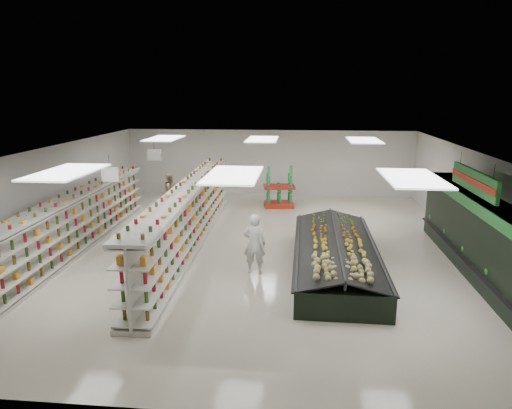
# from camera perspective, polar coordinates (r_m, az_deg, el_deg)

# --- Properties ---
(floor) EXTENTS (16.00, 16.00, 0.00)m
(floor) POSITION_cam_1_polar(r_m,az_deg,el_deg) (15.13, -0.53, -5.41)
(floor) COLOR beige
(floor) RESTS_ON ground
(ceiling) EXTENTS (14.00, 16.00, 0.02)m
(ceiling) POSITION_cam_1_polar(r_m,az_deg,el_deg) (14.39, -0.56, 6.70)
(ceiling) COLOR white
(ceiling) RESTS_ON wall_back
(wall_back) EXTENTS (14.00, 0.02, 3.20)m
(wall_back) POSITION_cam_1_polar(r_m,az_deg,el_deg) (22.51, 1.61, 5.23)
(wall_back) COLOR silver
(wall_back) RESTS_ON floor
(wall_front) EXTENTS (14.00, 0.02, 3.20)m
(wall_front) POSITION_cam_1_polar(r_m,az_deg,el_deg) (7.24, -7.44, -14.39)
(wall_front) COLOR silver
(wall_front) RESTS_ON floor
(wall_left) EXTENTS (0.02, 16.00, 3.20)m
(wall_left) POSITION_cam_1_polar(r_m,az_deg,el_deg) (16.90, -24.87, 0.98)
(wall_left) COLOR silver
(wall_left) RESTS_ON floor
(wall_right) EXTENTS (0.02, 16.00, 3.20)m
(wall_right) POSITION_cam_1_polar(r_m,az_deg,el_deg) (15.60, 25.96, -0.14)
(wall_right) COLOR silver
(wall_right) RESTS_ON floor
(produce_wall_case) EXTENTS (0.93, 8.00, 2.20)m
(produce_wall_case) POSITION_cam_1_polar(r_m,az_deg,el_deg) (14.17, 26.07, -2.97)
(produce_wall_case) COLOR black
(produce_wall_case) RESTS_ON floor
(aisle_sign_near) EXTENTS (0.52, 0.06, 0.75)m
(aisle_sign_near) POSITION_cam_1_polar(r_m,az_deg,el_deg) (13.49, -17.78, 3.61)
(aisle_sign_near) COLOR white
(aisle_sign_near) RESTS_ON ceiling
(aisle_sign_far) EXTENTS (0.52, 0.06, 0.75)m
(aisle_sign_far) POSITION_cam_1_polar(r_m,az_deg,el_deg) (17.19, -12.60, 6.05)
(aisle_sign_far) COLOR white
(aisle_sign_far) RESTS_ON ceiling
(hortifruti_banner) EXTENTS (0.12, 3.20, 0.95)m
(hortifruti_banner) POSITION_cam_1_polar(r_m,az_deg,el_deg) (13.76, 25.58, 2.66)
(hortifruti_banner) COLOR #207A2F
(hortifruti_banner) RESTS_ON ceiling
(gondola_left) EXTENTS (1.03, 10.56, 1.83)m
(gondola_left) POSITION_cam_1_polar(r_m,az_deg,el_deg) (15.92, -21.42, -2.25)
(gondola_left) COLOR beige
(gondola_left) RESTS_ON floor
(gondola_center) EXTENTS (1.14, 11.78, 2.04)m
(gondola_center) POSITION_cam_1_polar(r_m,az_deg,el_deg) (15.22, -8.32, -1.75)
(gondola_center) COLOR beige
(gondola_center) RESTS_ON floor
(produce_island) EXTENTS (2.45, 6.60, 0.98)m
(produce_island) POSITION_cam_1_polar(r_m,az_deg,el_deg) (13.52, 9.90, -6.03)
(produce_island) COLOR black
(produce_island) RESTS_ON floor
(soda_endcap) EXTENTS (1.47, 1.10, 1.73)m
(soda_endcap) POSITION_cam_1_polar(r_m,az_deg,el_deg) (20.22, 2.91, 2.02)
(soda_endcap) COLOR red
(soda_endcap) RESTS_ON floor
(shopper_main) EXTENTS (0.66, 0.46, 1.74)m
(shopper_main) POSITION_cam_1_polar(r_m,az_deg,el_deg) (12.82, -0.20, -4.92)
(shopper_main) COLOR white
(shopper_main) RESTS_ON floor
(shopper_background) EXTENTS (0.68, 0.86, 1.53)m
(shopper_background) POSITION_cam_1_polar(r_m,az_deg,el_deg) (20.43, -10.59, 1.71)
(shopper_background) COLOR #9B8B5F
(shopper_background) RESTS_ON floor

